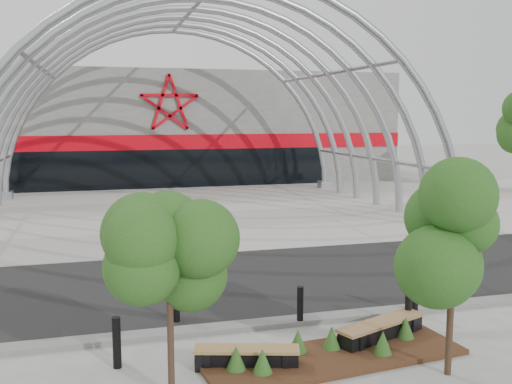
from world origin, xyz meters
TOP-DOWN VIEW (x-y plane):
  - ground at (0.00, 0.00)m, footprint 140.00×140.00m
  - road at (0.00, 3.50)m, footprint 140.00×7.00m
  - forecourt at (0.00, 15.50)m, footprint 60.00×17.00m
  - kerb at (0.00, -0.25)m, footprint 60.00×0.50m
  - arena_building at (0.00, 33.45)m, footprint 34.00×15.24m
  - vault_canopy at (0.00, 15.50)m, footprint 20.80×15.80m
  - planting_bed at (-0.15, -2.36)m, footprint 5.59×2.27m
  - street_tree_0 at (-3.46, -2.98)m, footprint 1.63×1.63m
  - street_tree_1 at (1.75, -3.57)m, footprint 1.61×1.61m
  - bench_0 at (-1.91, -2.32)m, footprint 2.10×1.00m
  - bench_1 at (1.25, -1.82)m, footprint 2.34×1.31m
  - bollard_0 at (-4.36, -1.61)m, footprint 0.17×0.17m
  - bollard_1 at (-2.91, 0.57)m, footprint 0.17×0.17m
  - bollard_2 at (-0.12, -0.40)m, footprint 0.15×0.15m
  - bollard_3 at (2.19, -1.33)m, footprint 0.16×0.16m
  - bollard_4 at (2.86, -0.50)m, footprint 0.16×0.16m

SIDE VIEW (x-z plane):
  - ground at x=0.00m, z-range 0.00..0.00m
  - road at x=0.00m, z-range 0.00..0.02m
  - vault_canopy at x=0.00m, z-range -10.16..10.20m
  - forecourt at x=0.00m, z-range 0.00..0.04m
  - kerb at x=0.00m, z-range 0.00..0.12m
  - planting_bed at x=-0.15m, z-range -0.15..0.42m
  - bench_0 at x=-1.91m, z-range -0.01..0.43m
  - bench_1 at x=1.25m, z-range -0.01..0.48m
  - bollard_2 at x=-0.12m, z-range 0.00..0.94m
  - bollard_4 at x=2.86m, z-range 0.00..0.99m
  - bollard_3 at x=2.19m, z-range 0.00..1.00m
  - bollard_0 at x=-4.36m, z-range 0.00..1.03m
  - bollard_1 at x=-2.91m, z-range 0.00..1.03m
  - street_tree_0 at x=-3.46m, z-range 0.81..4.54m
  - street_tree_1 at x=1.75m, z-range 0.83..4.64m
  - arena_building at x=0.00m, z-range -0.01..7.99m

